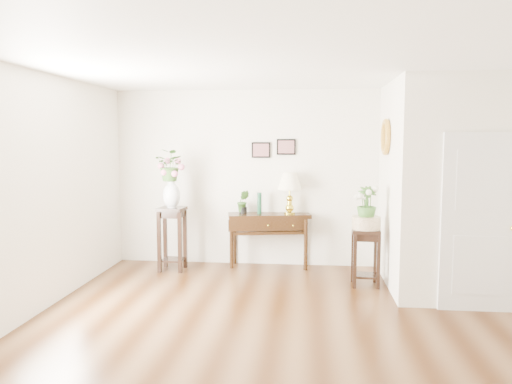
# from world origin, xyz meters

# --- Properties ---
(floor) EXTENTS (6.00, 5.50, 0.02)m
(floor) POSITION_xyz_m (0.00, 0.00, 0.00)
(floor) COLOR brown
(floor) RESTS_ON ground
(ceiling) EXTENTS (6.00, 5.50, 0.02)m
(ceiling) POSITION_xyz_m (0.00, 0.00, 2.80)
(ceiling) COLOR white
(ceiling) RESTS_ON ground
(wall_back) EXTENTS (6.00, 0.02, 2.80)m
(wall_back) POSITION_xyz_m (0.00, 2.75, 1.40)
(wall_back) COLOR white
(wall_back) RESTS_ON ground
(wall_front) EXTENTS (6.00, 0.02, 2.80)m
(wall_front) POSITION_xyz_m (0.00, -2.75, 1.40)
(wall_front) COLOR white
(wall_front) RESTS_ON ground
(wall_left) EXTENTS (0.02, 5.50, 2.80)m
(wall_left) POSITION_xyz_m (-3.00, 0.00, 1.40)
(wall_left) COLOR white
(wall_left) RESTS_ON ground
(partition) EXTENTS (1.80, 1.95, 2.80)m
(partition) POSITION_xyz_m (2.10, 1.77, 1.40)
(partition) COLOR white
(partition) RESTS_ON floor
(door) EXTENTS (0.90, 0.05, 2.10)m
(door) POSITION_xyz_m (2.10, 0.78, 1.05)
(door) COLOR silver
(door) RESTS_ON floor
(art_print_left) EXTENTS (0.30, 0.02, 0.25)m
(art_print_left) POSITION_xyz_m (-0.65, 2.73, 1.85)
(art_print_left) COLOR black
(art_print_left) RESTS_ON wall_back
(art_print_right) EXTENTS (0.30, 0.02, 0.25)m
(art_print_right) POSITION_xyz_m (-0.25, 2.73, 1.90)
(art_print_right) COLOR black
(art_print_right) RESTS_ON wall_back
(wall_ornament) EXTENTS (0.07, 0.51, 0.51)m
(wall_ornament) POSITION_xyz_m (1.16, 1.90, 2.05)
(wall_ornament) COLOR gold
(wall_ornament) RESTS_ON partition
(console_table) EXTENTS (1.34, 0.66, 0.85)m
(console_table) POSITION_xyz_m (-0.50, 2.57, 0.43)
(console_table) COLOR black
(console_table) RESTS_ON floor
(table_lamp) EXTENTS (0.47, 0.47, 0.66)m
(table_lamp) POSITION_xyz_m (-0.18, 2.57, 1.20)
(table_lamp) COLOR gold
(table_lamp) RESTS_ON console_table
(green_vase) EXTENTS (0.08, 0.08, 0.33)m
(green_vase) POSITION_xyz_m (-0.66, 2.57, 1.02)
(green_vase) COLOR #134128
(green_vase) RESTS_ON console_table
(potted_plant) EXTENTS (0.20, 0.17, 0.35)m
(potted_plant) POSITION_xyz_m (-0.92, 2.57, 1.03)
(potted_plant) COLOR #346223
(potted_plant) RESTS_ON console_table
(plant_stand_a) EXTENTS (0.41, 0.41, 0.98)m
(plant_stand_a) POSITION_xyz_m (-1.98, 2.21, 0.49)
(plant_stand_a) COLOR black
(plant_stand_a) RESTS_ON floor
(porcelain_vase) EXTENTS (0.33, 0.33, 0.45)m
(porcelain_vase) POSITION_xyz_m (-1.98, 2.21, 1.20)
(porcelain_vase) COLOR white
(porcelain_vase) RESTS_ON plant_stand_a
(lily_arrangement) EXTENTS (0.54, 0.50, 0.49)m
(lily_arrangement) POSITION_xyz_m (-1.98, 2.21, 1.62)
(lily_arrangement) COLOR #346223
(lily_arrangement) RESTS_ON porcelain_vase
(plant_stand_b) EXTENTS (0.39, 0.39, 0.79)m
(plant_stand_b) POSITION_xyz_m (0.90, 1.69, 0.40)
(plant_stand_b) COLOR black
(plant_stand_b) RESTS_ON floor
(ceramic_bowl) EXTENTS (0.40, 0.40, 0.17)m
(ceramic_bowl) POSITION_xyz_m (0.90, 1.69, 0.87)
(ceramic_bowl) COLOR beige
(ceramic_bowl) RESTS_ON plant_stand_b
(narcissus) EXTENTS (0.26, 0.26, 0.47)m
(narcissus) POSITION_xyz_m (0.90, 1.69, 1.15)
(narcissus) COLOR #346223
(narcissus) RESTS_ON ceramic_bowl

